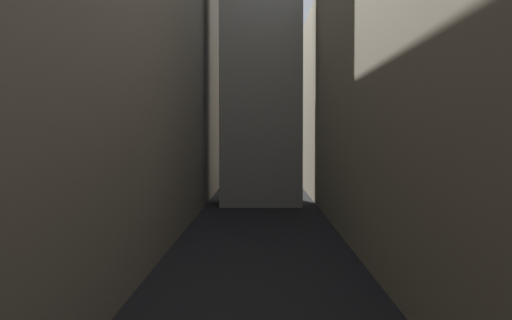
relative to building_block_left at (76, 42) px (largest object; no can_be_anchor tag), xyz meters
name	(u,v)px	position (x,y,z in m)	size (l,w,h in m)	color
ground_plane	(260,254)	(11.14, -2.00, -12.52)	(264.00, 264.00, 0.00)	black
building_block_left	(76,42)	(0.00, 0.00, 0.00)	(11.28, 108.00, 25.03)	#756B5B
building_block_right	(446,75)	(22.31, 0.00, -2.00)	(11.34, 108.00, 21.04)	gray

